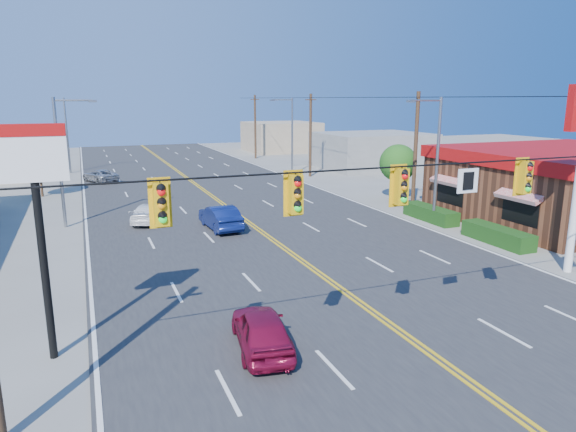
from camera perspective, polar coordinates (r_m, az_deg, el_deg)
name	(u,v)px	position (r m, az deg, el deg)	size (l,w,h in m)	color
ground	(424,351)	(17.53, 14.93, -14.32)	(160.00, 160.00, 0.00)	gray
road	(242,218)	(34.64, -5.08, -0.27)	(20.00, 120.00, 0.06)	#2D2D30
signal_span	(431,202)	(15.87, 15.59, 1.50)	(24.32, 0.34, 9.00)	#47301E
kfc	(565,184)	(38.67, 28.42, 3.15)	(16.30, 12.40, 4.70)	brown
pizza_hut_sign	(36,194)	(16.60, -26.20, 2.17)	(1.90, 0.30, 6.85)	black
streetlight_se	(435,154)	(33.50, 16.02, 6.62)	(2.55, 0.25, 8.00)	gray
streetlight_ne	(290,132)	(54.42, 0.27, 9.34)	(2.55, 0.25, 8.00)	gray
streetlight_sw	(62,155)	(34.51, -23.78, 6.20)	(2.55, 0.25, 8.00)	gray
streetlight_nw	(69,131)	(60.43, -23.18, 8.67)	(2.55, 0.25, 8.00)	gray
utility_pole_near	(415,152)	(37.56, 13.96, 6.88)	(0.28, 0.28, 8.40)	#47301E
utility_pole_mid	(310,136)	(53.16, 2.51, 8.90)	(0.28, 0.28, 8.40)	#47301E
utility_pole_far	(255,127)	(69.93, -3.66, 9.84)	(0.28, 0.28, 8.40)	#47301E
tree_kfc_rear	(398,163)	(41.70, 12.13, 5.78)	(2.94, 2.94, 4.41)	#47301E
tree_west	(39,163)	(46.72, -25.94, 5.34)	(2.80, 2.80, 4.20)	#47301E
bld_east_mid	(372,150)	(61.44, 9.35, 7.22)	(12.00, 10.00, 4.00)	gray
bld_east_far	(281,137)	(79.86, -0.77, 8.81)	(10.00, 10.00, 4.40)	tan
car_magenta	(262,331)	(16.75, -2.94, -12.65)	(1.58, 3.94, 1.34)	maroon
car_blue	(220,218)	(31.79, -7.54, -0.22)	(1.56, 4.47, 1.47)	navy
car_white	(149,214)	(34.48, -15.22, 0.23)	(1.68, 4.13, 1.20)	white
car_silver	(100,176)	(52.80, -20.16, 4.17)	(1.99, 4.31, 1.20)	#A5A6AA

